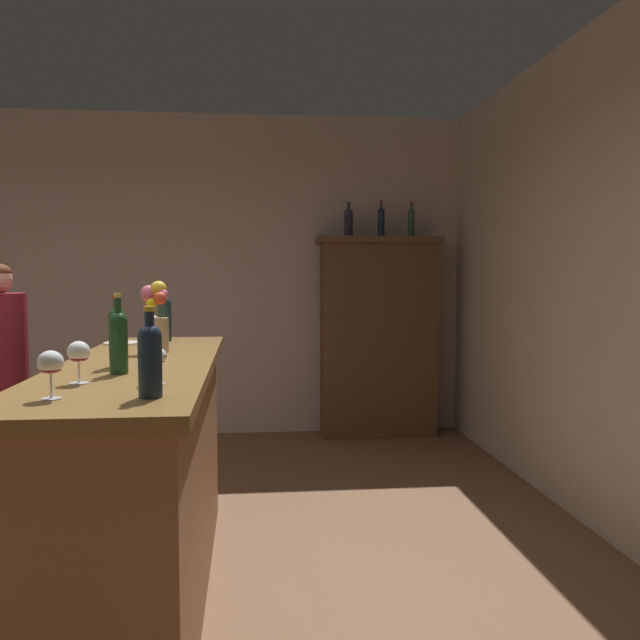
# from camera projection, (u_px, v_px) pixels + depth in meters

# --- Properties ---
(floor) EXTENTS (8.59, 8.59, 0.00)m
(floor) POSITION_uv_depth(u_px,v_px,m) (64.00, 617.00, 2.89)
(floor) COLOR brown
(floor) RESTS_ON ground
(wall_back) EXTENTS (5.60, 0.12, 2.90)m
(wall_back) POSITION_uv_depth(u_px,v_px,m) (161.00, 276.00, 6.13)
(wall_back) COLOR #BDA99D
(wall_back) RESTS_ON ground
(bar_counter) EXTENTS (0.65, 2.34, 1.08)m
(bar_counter) POSITION_uv_depth(u_px,v_px,m) (140.00, 482.00, 3.00)
(bar_counter) COLOR brown
(bar_counter) RESTS_ON ground
(display_cabinet) EXTENTS (1.10, 0.37, 1.80)m
(display_cabinet) POSITION_uv_depth(u_px,v_px,m) (378.00, 333.00, 6.09)
(display_cabinet) COLOR brown
(display_cabinet) RESTS_ON ground
(wine_bottle_rose) EXTENTS (0.07, 0.07, 0.30)m
(wine_bottle_rose) POSITION_uv_depth(u_px,v_px,m) (117.00, 334.00, 2.80)
(wine_bottle_rose) COLOR #143C1B
(wine_bottle_rose) RESTS_ON bar_counter
(wine_bottle_syrah) EXTENTS (0.07, 0.07, 0.33)m
(wine_bottle_syrah) POSITION_uv_depth(u_px,v_px,m) (165.00, 316.00, 3.88)
(wine_bottle_syrah) COLOR #1E3035
(wine_bottle_syrah) RESTS_ON bar_counter
(wine_bottle_merlot) EXTENTS (0.07, 0.07, 0.29)m
(wine_bottle_merlot) POSITION_uv_depth(u_px,v_px,m) (150.00, 356.00, 2.11)
(wine_bottle_merlot) COLOR #1A293F
(wine_bottle_merlot) RESTS_ON bar_counter
(wine_bottle_malbec) EXTENTS (0.07, 0.07, 0.31)m
(wine_bottle_malbec) POSITION_uv_depth(u_px,v_px,m) (119.00, 339.00, 2.61)
(wine_bottle_malbec) COLOR #193C1F
(wine_bottle_malbec) RESTS_ON bar_counter
(wine_glass_front) EXTENTS (0.06, 0.06, 0.16)m
(wine_glass_front) POSITION_uv_depth(u_px,v_px,m) (154.00, 324.00, 3.65)
(wine_glass_front) COLOR white
(wine_glass_front) RESTS_ON bar_counter
(wine_glass_mid) EXTENTS (0.08, 0.08, 0.13)m
(wine_glass_mid) POSITION_uv_depth(u_px,v_px,m) (156.00, 358.00, 2.35)
(wine_glass_mid) COLOR white
(wine_glass_mid) RESTS_ON bar_counter
(wine_glass_rear) EXTENTS (0.08, 0.08, 0.15)m
(wine_glass_rear) POSITION_uv_depth(u_px,v_px,m) (79.00, 354.00, 2.37)
(wine_glass_rear) COLOR white
(wine_glass_rear) RESTS_ON bar_counter
(wine_glass_spare) EXTENTS (0.08, 0.08, 0.15)m
(wine_glass_spare) POSITION_uv_depth(u_px,v_px,m) (51.00, 365.00, 2.07)
(wine_glass_spare) COLOR white
(wine_glass_spare) RESTS_ON bar_counter
(flower_arrangement) EXTENTS (0.14, 0.14, 0.35)m
(flower_arrangement) POSITION_uv_depth(u_px,v_px,m) (156.00, 317.00, 3.31)
(flower_arrangement) COLOR tan
(flower_arrangement) RESTS_ON bar_counter
(cheese_plate) EXTENTS (0.20, 0.20, 0.01)m
(cheese_plate) POSITION_uv_depth(u_px,v_px,m) (122.00, 343.00, 3.70)
(cheese_plate) COLOR white
(cheese_plate) RESTS_ON bar_counter
(display_bottle_left) EXTENTS (0.08, 0.08, 0.30)m
(display_bottle_left) POSITION_uv_depth(u_px,v_px,m) (349.00, 221.00, 6.00)
(display_bottle_left) COLOR #24223C
(display_bottle_left) RESTS_ON display_cabinet
(display_bottle_midleft) EXTENTS (0.06, 0.06, 0.33)m
(display_bottle_midleft) POSITION_uv_depth(u_px,v_px,m) (381.00, 221.00, 6.03)
(display_bottle_midleft) COLOR #192339
(display_bottle_midleft) RESTS_ON display_cabinet
(display_bottle_center) EXTENTS (0.06, 0.06, 0.31)m
(display_bottle_center) POSITION_uv_depth(u_px,v_px,m) (411.00, 221.00, 6.05)
(display_bottle_center) COLOR #2D4833
(display_bottle_center) RESTS_ON display_cabinet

